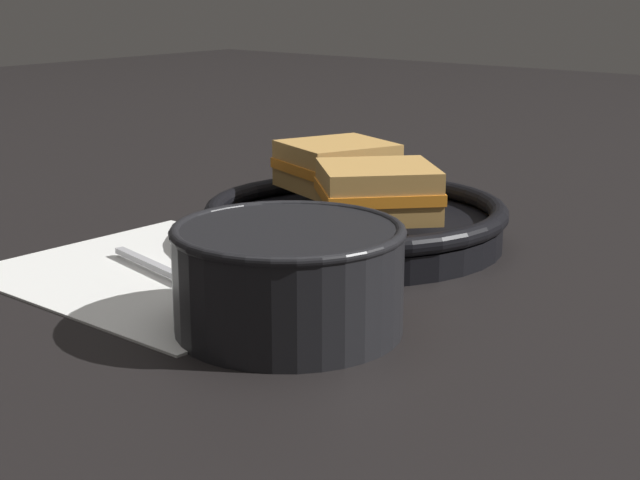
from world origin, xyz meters
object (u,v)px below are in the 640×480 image
spoon (189,282)px  sandwich_near_left (337,165)px  skillet (355,222)px  soup_bowl (288,272)px  sandwich_near_right (378,191)px

spoon → sandwich_near_left: sandwich_near_left is taller
skillet → spoon: bearing=-94.4°
soup_bowl → skillet: bearing=116.1°
soup_bowl → sandwich_near_right: bearing=106.8°
soup_bowl → sandwich_near_left: bearing=121.9°
soup_bowl → spoon: soup_bowl is taller
soup_bowl → sandwich_near_right: (-0.06, 0.18, 0.02)m
skillet → sandwich_near_left: sandwich_near_left is taller
spoon → skillet: (0.02, 0.20, 0.01)m
sandwich_near_left → sandwich_near_right: size_ratio=0.92×
soup_bowl → skillet: soup_bowl is taller
soup_bowl → skillet: size_ratio=0.58×
sandwich_near_right → spoon: bearing=-112.4°
spoon → sandwich_near_right: (0.07, 0.17, 0.06)m
spoon → sandwich_near_left: 0.25m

